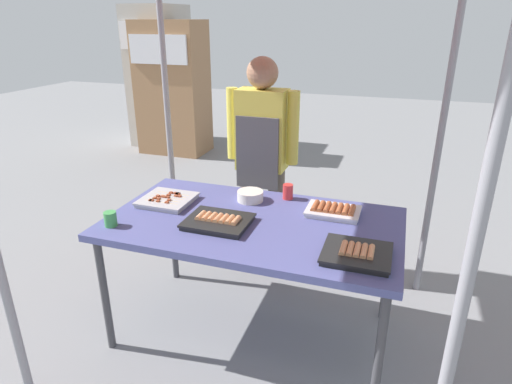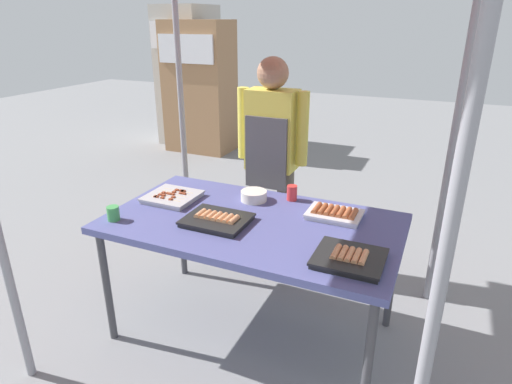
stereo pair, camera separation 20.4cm
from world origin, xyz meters
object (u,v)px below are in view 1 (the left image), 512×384
(drink_cup_by_wok, at_px, (110,219))
(neighbor_stall_right, at_px, (173,88))
(condiment_bowl, at_px, (250,196))
(stall_table, at_px, (253,229))
(drink_cup_near_edge, at_px, (288,192))
(tray_pork_links, at_px, (357,253))
(tray_spring_rolls, at_px, (333,211))
(tray_grilled_sausages, at_px, (218,221))
(neighbor_stall_left, at_px, (160,77))
(vendor_woman, at_px, (262,151))
(tray_meat_skewers, at_px, (167,200))

(drink_cup_by_wok, xyz_separation_m, neighbor_stall_right, (-1.62, 3.65, 0.10))
(condiment_bowl, relative_size, neighbor_stall_right, 0.09)
(stall_table, xyz_separation_m, drink_cup_near_edge, (0.10, 0.36, 0.10))
(tray_pork_links, xyz_separation_m, tray_spring_rolls, (-0.18, 0.44, 0.00))
(tray_grilled_sausages, bearing_deg, neighbor_stall_left, 123.83)
(tray_spring_rolls, distance_m, vendor_woman, 0.83)
(tray_spring_rolls, bearing_deg, tray_grilled_sausages, -149.73)
(tray_spring_rolls, distance_m, drink_cup_near_edge, 0.33)
(drink_cup_by_wok, bearing_deg, drink_cup_near_edge, 39.90)
(tray_pork_links, xyz_separation_m, neighbor_stall_right, (-2.91, 3.57, 0.12))
(stall_table, relative_size, neighbor_stall_left, 0.81)
(tray_grilled_sausages, distance_m, neighbor_stall_right, 4.08)
(drink_cup_near_edge, bearing_deg, neighbor_stall_right, 129.09)
(drink_cup_near_edge, bearing_deg, stall_table, -105.54)
(tray_spring_rolls, bearing_deg, neighbor_stall_right, 131.10)
(stall_table, distance_m, drink_cup_by_wok, 0.77)
(tray_pork_links, xyz_separation_m, neighbor_stall_left, (-3.32, 3.95, 0.22))
(tray_meat_skewers, distance_m, tray_spring_rolls, 0.99)
(tray_spring_rolls, relative_size, drink_cup_near_edge, 3.23)
(neighbor_stall_right, bearing_deg, condiment_bowl, -54.33)
(tray_grilled_sausages, distance_m, tray_spring_rolls, 0.65)
(stall_table, xyz_separation_m, tray_grilled_sausages, (-0.16, -0.11, 0.07))
(stall_table, distance_m, drink_cup_near_edge, 0.39)
(tray_grilled_sausages, distance_m, tray_meat_skewers, 0.45)
(tray_pork_links, distance_m, vendor_woman, 1.27)
(drink_cup_near_edge, bearing_deg, drink_cup_by_wok, -140.10)
(tray_meat_skewers, relative_size, drink_cup_by_wok, 3.72)
(stall_table, relative_size, tray_spring_rolls, 5.33)
(vendor_woman, height_order, neighbor_stall_right, neighbor_stall_right)
(stall_table, bearing_deg, drink_cup_near_edge, 74.46)
(stall_table, distance_m, tray_pork_links, 0.63)
(tray_pork_links, bearing_deg, tray_meat_skewers, 165.87)
(tray_spring_rolls, bearing_deg, tray_meat_skewers, -171.26)
(stall_table, bearing_deg, neighbor_stall_right, 124.76)
(tray_spring_rolls, height_order, condiment_bowl, condiment_bowl)
(vendor_woman, bearing_deg, drink_cup_near_edge, 126.50)
(stall_table, distance_m, tray_spring_rolls, 0.47)
(tray_grilled_sausages, relative_size, condiment_bowl, 2.16)
(tray_grilled_sausages, relative_size, tray_meat_skewers, 1.15)
(tray_meat_skewers, height_order, condiment_bowl, condiment_bowl)
(tray_meat_skewers, height_order, vendor_woman, vendor_woman)
(neighbor_stall_right, bearing_deg, stall_table, -55.24)
(tray_spring_rolls, bearing_deg, tray_pork_links, -67.55)
(tray_spring_rolls, xyz_separation_m, vendor_woman, (-0.60, 0.55, 0.15))
(neighbor_stall_right, bearing_deg, vendor_woman, -50.52)
(tray_meat_skewers, relative_size, drink_cup_near_edge, 3.23)
(tray_meat_skewers, height_order, drink_cup_near_edge, drink_cup_near_edge)
(tray_pork_links, bearing_deg, condiment_bowl, 145.25)
(condiment_bowl, relative_size, neighbor_stall_left, 0.08)
(tray_pork_links, relative_size, drink_cup_by_wok, 3.92)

